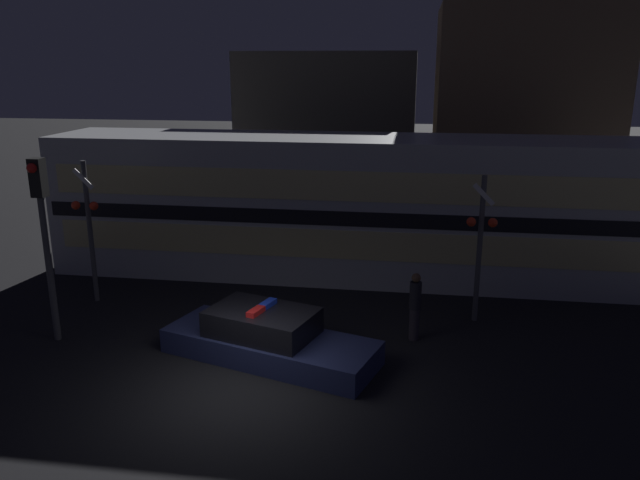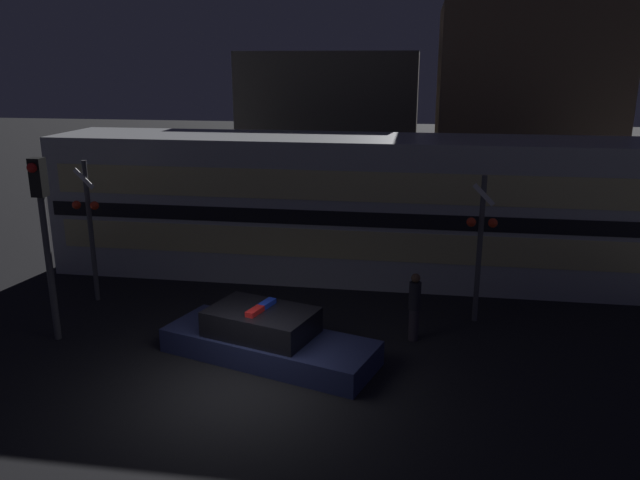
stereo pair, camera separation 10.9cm
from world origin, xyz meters
TOP-DOWN VIEW (x-y plane):
  - ground_plane at (0.00, 0.00)m, footprint 120.00×120.00m
  - train at (1.67, 7.91)m, footprint 19.20×3.17m
  - police_car at (0.26, 1.60)m, footprint 5.28×3.16m
  - pedestrian at (3.59, 3.10)m, footprint 0.29×0.29m
  - crossing_signal_near at (5.18, 4.51)m, footprint 0.77×0.33m
  - crossing_signal_far at (-5.44, 4.34)m, footprint 0.77×0.33m
  - traffic_light_corner at (-5.12, 1.77)m, footprint 0.30×0.46m
  - building_left at (-0.36, 17.23)m, footprint 7.48×6.40m
  - building_center at (7.67, 15.80)m, footprint 6.90×5.69m

SIDE VIEW (x-z plane):
  - ground_plane at x=0.00m, z-range 0.00..0.00m
  - police_car at x=0.26m, z-range -0.18..1.10m
  - pedestrian at x=3.59m, z-range 0.02..1.75m
  - crossing_signal_near at x=5.18m, z-range 0.25..4.14m
  - train at x=1.67m, z-range 0.00..4.40m
  - crossing_signal_far at x=-5.44m, z-range 0.25..4.29m
  - traffic_light_corner at x=-5.12m, z-range 0.67..5.17m
  - building_left at x=-0.36m, z-range 0.00..7.04m
  - building_center at x=7.67m, z-range 0.00..8.77m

